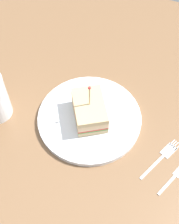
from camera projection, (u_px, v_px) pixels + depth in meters
ground_plane at (90, 122)px, 77.90cm from camera, size 100.86×100.86×2.00cm
plate at (90, 118)px, 76.53cm from camera, size 24.29×24.29×1.28cm
sandwich_half_center at (90, 111)px, 73.82cm from camera, size 12.23×11.11×11.29cm
fork at (164, 155)px, 71.70cm from camera, size 12.05×6.39×0.35cm
knife at (179, 171)px, 69.58cm from camera, size 12.13×6.15×0.35cm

